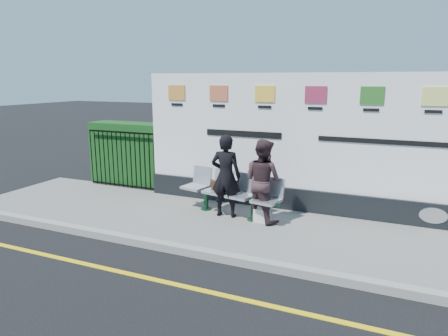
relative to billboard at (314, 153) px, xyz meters
name	(u,v)px	position (x,y,z in m)	size (l,w,h in m)	color
ground	(221,295)	(-0.50, -3.85, -1.42)	(80.00, 80.00, 0.00)	black
pavement	(272,231)	(-0.50, -1.35, -1.36)	(14.00, 3.00, 0.12)	slate
kerb	(245,261)	(-0.50, -2.85, -1.35)	(14.00, 0.18, 0.14)	gray
yellow_line	(221,295)	(-0.50, -3.85, -1.42)	(14.00, 0.10, 0.01)	yellow
billboard	(314,153)	(0.00, 0.00, 0.00)	(8.00, 0.30, 3.00)	black
hedge	(132,154)	(-5.08, 0.45, -0.45)	(2.35, 0.70, 1.70)	#154617
railing	(122,159)	(-5.08, 0.00, -0.53)	(2.05, 0.06, 1.54)	black
bench	(229,203)	(-1.59, -0.95, -1.05)	(2.34, 0.60, 0.50)	#B6B9BF
woman_left	(226,176)	(-1.61, -1.05, -0.42)	(0.64, 0.42, 1.76)	black
woman_right	(263,181)	(-0.81, -1.01, -0.45)	(0.83, 0.65, 1.70)	#392529
handbag_brown	(217,186)	(-1.89, -0.88, -0.70)	(0.25, 0.11, 0.20)	#311B0D
carrier_bag_white	(261,215)	(-0.81, -1.10, -1.16)	(0.28, 0.17, 0.28)	silver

